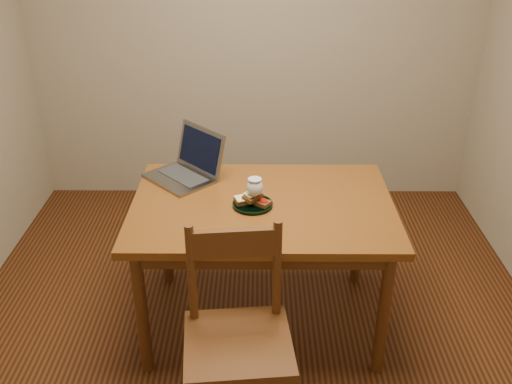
{
  "coord_description": "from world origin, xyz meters",
  "views": [
    {
      "loc": [
        0.04,
        -2.41,
        2.11
      ],
      "look_at": [
        0.02,
        0.06,
        0.8
      ],
      "focal_mm": 40.0,
      "sensor_mm": 36.0,
      "label": 1
    }
  ],
  "objects_px": {
    "chair": "(237,329)",
    "plate": "(253,205)",
    "milk_glass": "(255,193)",
    "laptop": "(189,165)",
    "table": "(263,218)"
  },
  "relations": [
    {
      "from": "plate",
      "to": "laptop",
      "type": "height_order",
      "value": "laptop"
    },
    {
      "from": "plate",
      "to": "milk_glass",
      "type": "bearing_deg",
      "value": -46.66
    },
    {
      "from": "chair",
      "to": "laptop",
      "type": "height_order",
      "value": "laptop"
    },
    {
      "from": "laptop",
      "to": "milk_glass",
      "type": "bearing_deg",
      "value": 1.67
    },
    {
      "from": "plate",
      "to": "chair",
      "type": "bearing_deg",
      "value": -95.05
    },
    {
      "from": "table",
      "to": "plate",
      "type": "distance_m",
      "value": 0.11
    },
    {
      "from": "chair",
      "to": "milk_glass",
      "type": "bearing_deg",
      "value": 78.25
    },
    {
      "from": "chair",
      "to": "milk_glass",
      "type": "xyz_separation_m",
      "value": [
        0.07,
        0.62,
        0.31
      ]
    },
    {
      "from": "laptop",
      "to": "table",
      "type": "bearing_deg",
      "value": 8.49
    },
    {
      "from": "table",
      "to": "milk_glass",
      "type": "distance_m",
      "value": 0.17
    },
    {
      "from": "chair",
      "to": "plate",
      "type": "bearing_deg",
      "value": 79.32
    },
    {
      "from": "table",
      "to": "plate",
      "type": "xyz_separation_m",
      "value": [
        -0.05,
        -0.03,
        0.09
      ]
    },
    {
      "from": "chair",
      "to": "laptop",
      "type": "bearing_deg",
      "value": 101.09
    },
    {
      "from": "table",
      "to": "plate",
      "type": "relative_size",
      "value": 6.54
    },
    {
      "from": "plate",
      "to": "laptop",
      "type": "relative_size",
      "value": 0.42
    }
  ]
}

